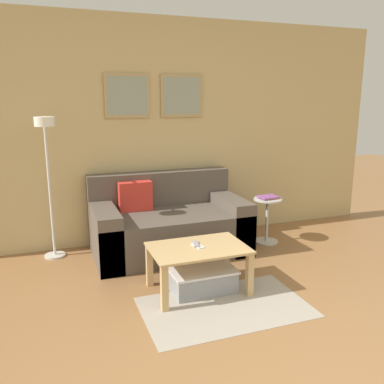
{
  "coord_description": "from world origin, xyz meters",
  "views": [
    {
      "loc": [
        -1.33,
        -1.55,
        1.67
      ],
      "look_at": [
        -0.12,
        1.75,
        0.85
      ],
      "focal_mm": 38.0,
      "sensor_mm": 36.0,
      "label": 1
    }
  ],
  "objects_px": {
    "floor_lamp": "(48,162)",
    "side_table": "(267,216)",
    "couch": "(168,225)",
    "cell_phone": "(198,246)",
    "book_stack": "(269,197)",
    "storage_bin": "(203,280)",
    "coffee_table": "(198,256)",
    "remote_control": "(196,244)"
  },
  "relations": [
    {
      "from": "floor_lamp",
      "to": "side_table",
      "type": "bearing_deg",
      "value": -5.72
    },
    {
      "from": "coffee_table",
      "to": "book_stack",
      "type": "relative_size",
      "value": 3.58
    },
    {
      "from": "storage_bin",
      "to": "remote_control",
      "type": "bearing_deg",
      "value": 116.63
    },
    {
      "from": "side_table",
      "to": "cell_phone",
      "type": "bearing_deg",
      "value": -144.07
    },
    {
      "from": "floor_lamp",
      "to": "storage_bin",
      "type": "bearing_deg",
      "value": -43.6
    },
    {
      "from": "couch",
      "to": "storage_bin",
      "type": "bearing_deg",
      "value": -89.72
    },
    {
      "from": "couch",
      "to": "coffee_table",
      "type": "xyz_separation_m",
      "value": [
        -0.03,
        -1.01,
        0.03
      ]
    },
    {
      "from": "couch",
      "to": "remote_control",
      "type": "height_order",
      "value": "couch"
    },
    {
      "from": "cell_phone",
      "to": "floor_lamp",
      "type": "bearing_deg",
      "value": 126.08
    },
    {
      "from": "remote_control",
      "to": "cell_phone",
      "type": "bearing_deg",
      "value": -59.26
    },
    {
      "from": "storage_bin",
      "to": "book_stack",
      "type": "bearing_deg",
      "value": 37.63
    },
    {
      "from": "couch",
      "to": "book_stack",
      "type": "bearing_deg",
      "value": -6.2
    },
    {
      "from": "book_stack",
      "to": "remote_control",
      "type": "height_order",
      "value": "book_stack"
    },
    {
      "from": "storage_bin",
      "to": "cell_phone",
      "type": "distance_m",
      "value": 0.31
    },
    {
      "from": "coffee_table",
      "to": "cell_phone",
      "type": "distance_m",
      "value": 0.09
    },
    {
      "from": "coffee_table",
      "to": "side_table",
      "type": "bearing_deg",
      "value": 36.35
    },
    {
      "from": "storage_bin",
      "to": "book_stack",
      "type": "xyz_separation_m",
      "value": [
        1.18,
        0.91,
        0.44
      ]
    },
    {
      "from": "floor_lamp",
      "to": "book_stack",
      "type": "distance_m",
      "value": 2.44
    },
    {
      "from": "book_stack",
      "to": "cell_phone",
      "type": "xyz_separation_m",
      "value": [
        -1.21,
        -0.87,
        -0.13
      ]
    },
    {
      "from": "book_stack",
      "to": "cell_phone",
      "type": "distance_m",
      "value": 1.49
    },
    {
      "from": "storage_bin",
      "to": "cell_phone",
      "type": "height_order",
      "value": "cell_phone"
    },
    {
      "from": "coffee_table",
      "to": "remote_control",
      "type": "relative_size",
      "value": 5.56
    },
    {
      "from": "couch",
      "to": "coffee_table",
      "type": "bearing_deg",
      "value": -91.57
    },
    {
      "from": "storage_bin",
      "to": "cell_phone",
      "type": "xyz_separation_m",
      "value": [
        -0.03,
        0.04,
        0.31
      ]
    },
    {
      "from": "side_table",
      "to": "couch",
      "type": "bearing_deg",
      "value": 173.63
    },
    {
      "from": "couch",
      "to": "storage_bin",
      "type": "height_order",
      "value": "couch"
    },
    {
      "from": "coffee_table",
      "to": "floor_lamp",
      "type": "relative_size",
      "value": 0.56
    },
    {
      "from": "floor_lamp",
      "to": "cell_phone",
      "type": "bearing_deg",
      "value": -43.19
    },
    {
      "from": "remote_control",
      "to": "storage_bin",
      "type": "bearing_deg",
      "value": -49.4
    },
    {
      "from": "side_table",
      "to": "cell_phone",
      "type": "distance_m",
      "value": 1.48
    },
    {
      "from": "coffee_table",
      "to": "remote_control",
      "type": "bearing_deg",
      "value": 95.67
    },
    {
      "from": "coffee_table",
      "to": "floor_lamp",
      "type": "distance_m",
      "value": 1.77
    },
    {
      "from": "couch",
      "to": "coffee_table",
      "type": "distance_m",
      "value": 1.01
    },
    {
      "from": "cell_phone",
      "to": "side_table",
      "type": "bearing_deg",
      "value": 25.2
    },
    {
      "from": "storage_bin",
      "to": "side_table",
      "type": "xyz_separation_m",
      "value": [
        1.17,
        0.91,
        0.21
      ]
    },
    {
      "from": "couch",
      "to": "cell_phone",
      "type": "bearing_deg",
      "value": -91.31
    },
    {
      "from": "couch",
      "to": "side_table",
      "type": "distance_m",
      "value": 1.18
    },
    {
      "from": "side_table",
      "to": "book_stack",
      "type": "xyz_separation_m",
      "value": [
        0.01,
        0.0,
        0.23
      ]
    },
    {
      "from": "coffee_table",
      "to": "storage_bin",
      "type": "height_order",
      "value": "coffee_table"
    },
    {
      "from": "side_table",
      "to": "storage_bin",
      "type": "bearing_deg",
      "value": -142.12
    },
    {
      "from": "coffee_table",
      "to": "cell_phone",
      "type": "xyz_separation_m",
      "value": [
        0.01,
        0.02,
        0.08
      ]
    },
    {
      "from": "coffee_table",
      "to": "floor_lamp",
      "type": "height_order",
      "value": "floor_lamp"
    }
  ]
}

